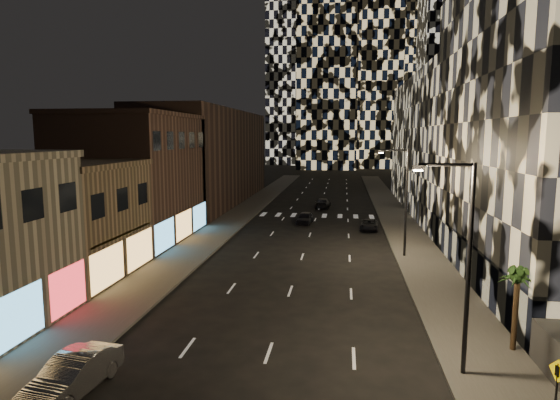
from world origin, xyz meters
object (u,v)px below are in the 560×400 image
(streetlight_near, at_px, (463,254))
(streetlight_far, at_px, (403,195))
(car_dark_midlane, at_px, (305,218))
(ped_sign, at_px, (557,382))
(car_silver_parked, at_px, (73,375))
(car_dark_rightlane, at_px, (369,225))
(palm_tree, at_px, (517,282))
(car_dark_oncoming, at_px, (323,203))

(streetlight_near, height_order, streetlight_far, same)
(car_dark_midlane, distance_m, ped_sign, 39.38)
(streetlight_far, relative_size, car_silver_parked, 1.91)
(streetlight_far, distance_m, car_dark_rightlane, 12.46)
(palm_tree, bearing_deg, streetlight_near, -140.09)
(streetlight_near, relative_size, palm_tree, 2.23)
(streetlight_far, height_order, palm_tree, streetlight_far)
(ped_sign, bearing_deg, car_dark_midlane, 92.01)
(car_dark_oncoming, relative_size, palm_tree, 1.17)
(ped_sign, bearing_deg, car_dark_rightlane, 81.98)
(car_dark_oncoming, height_order, ped_sign, ped_sign)
(car_dark_oncoming, xyz_separation_m, palm_tree, (11.00, -43.93, 2.79))
(car_silver_parked, xyz_separation_m, car_dark_rightlane, (13.40, 34.84, -0.21))
(car_dark_midlane, distance_m, palm_tree, 33.87)
(car_silver_parked, xyz_separation_m, ped_sign, (17.93, -0.05, 1.07))
(streetlight_near, relative_size, car_silver_parked, 1.91)
(car_dark_rightlane, xyz_separation_m, palm_tree, (5.28, -28.68, 2.91))
(car_dark_oncoming, bearing_deg, palm_tree, 107.36)
(streetlight_far, distance_m, car_silver_parked, 28.56)
(palm_tree, bearing_deg, car_silver_parked, -161.75)
(streetlight_near, distance_m, car_dark_midlane, 35.55)
(car_dark_rightlane, relative_size, ped_sign, 1.62)
(car_dark_midlane, relative_size, car_dark_oncoming, 0.86)
(ped_sign, height_order, palm_tree, palm_tree)
(streetlight_near, xyz_separation_m, car_dark_midlane, (-9.39, 33.97, -4.66))
(car_dark_oncoming, height_order, palm_tree, palm_tree)
(streetlight_near, height_order, car_dark_midlane, streetlight_near)
(streetlight_near, relative_size, car_dark_rightlane, 2.20)
(car_dark_rightlane, distance_m, ped_sign, 35.21)
(car_dark_midlane, relative_size, car_dark_rightlane, 1.00)
(streetlight_far, relative_size, car_dark_rightlane, 2.20)
(car_dark_rightlane, bearing_deg, car_dark_midlane, 163.87)
(car_dark_midlane, bearing_deg, car_dark_rightlane, -15.71)
(streetlight_near, bearing_deg, car_silver_parked, -167.20)
(streetlight_far, distance_m, palm_tree, 17.75)
(car_dark_rightlane, bearing_deg, palm_tree, -75.55)
(car_silver_parked, bearing_deg, palm_tree, 24.76)
(car_dark_midlane, distance_m, car_dark_oncoming, 12.68)
(car_silver_parked, relative_size, palm_tree, 1.17)
(car_silver_parked, height_order, car_dark_rightlane, car_silver_parked)
(car_dark_midlane, height_order, car_dark_oncoming, car_dark_midlane)
(car_dark_midlane, relative_size, ped_sign, 1.62)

